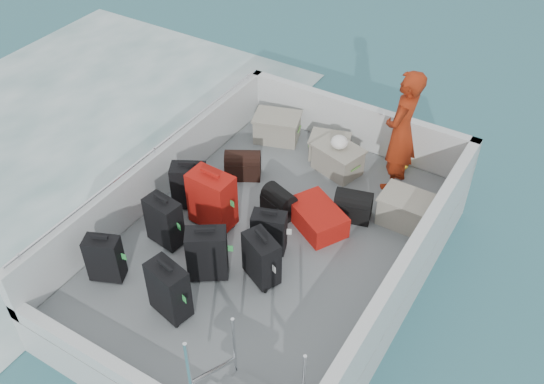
{
  "coord_description": "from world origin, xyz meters",
  "views": [
    {
      "loc": [
        2.83,
        -4.56,
        5.99
      ],
      "look_at": [
        -0.22,
        0.44,
        1.0
      ],
      "focal_mm": 40.0,
      "sensor_mm": 36.0,
      "label": 1
    }
  ],
  "objects": [
    {
      "name": "ground",
      "position": [
        0.0,
        0.0,
        0.0
      ],
      "size": [
        160.0,
        160.0,
        0.0
      ],
      "primitive_type": "plane",
      "color": "#1A4E5B",
      "rests_on": "ground"
    },
    {
      "name": "wake_foam",
      "position": [
        -4.8,
        0.0,
        0.0
      ],
      "size": [
        10.0,
        10.0,
        0.0
      ],
      "primitive_type": "plane",
      "color": "white",
      "rests_on": "ground"
    },
    {
      "name": "ferry_hull",
      "position": [
        0.0,
        0.0,
        0.3
      ],
      "size": [
        3.6,
        5.0,
        0.6
      ],
      "primitive_type": "cube",
      "color": "silver",
      "rests_on": "ground"
    },
    {
      "name": "deck",
      "position": [
        0.0,
        0.0,
        0.61
      ],
      "size": [
        3.3,
        4.7,
        0.02
      ],
      "primitive_type": "cube",
      "color": "slate",
      "rests_on": "ferry_hull"
    },
    {
      "name": "deck_fittings",
      "position": [
        0.35,
        -0.32,
        0.99
      ],
      "size": [
        3.6,
        5.0,
        0.9
      ],
      "color": "silver",
      "rests_on": "deck"
    },
    {
      "name": "suitcase_0",
      "position": [
        -1.28,
        -1.49,
        0.93
      ],
      "size": [
        0.45,
        0.36,
        0.61
      ],
      "primitive_type": "cube",
      "rotation": [
        0.0,
        0.0,
        0.41
      ],
      "color": "black",
      "rests_on": "deck"
    },
    {
      "name": "suitcase_1",
      "position": [
        -1.08,
        -0.67,
        0.95
      ],
      "size": [
        0.47,
        0.31,
        0.66
      ],
      "primitive_type": "cube",
      "rotation": [
        0.0,
        0.0,
        -0.13
      ],
      "color": "black",
      "rests_on": "deck"
    },
    {
      "name": "suitcase_2",
      "position": [
        -1.24,
        0.04,
        0.94
      ],
      "size": [
        0.52,
        0.45,
        0.64
      ],
      "primitive_type": "cube",
      "rotation": [
        0.0,
        0.0,
        0.5
      ],
      "color": "black",
      "rests_on": "deck"
    },
    {
      "name": "suitcase_3",
      "position": [
        -0.34,
        -1.5,
        0.97
      ],
      "size": [
        0.5,
        0.36,
        0.69
      ],
      "primitive_type": "cube",
      "rotation": [
        0.0,
        0.0,
        -0.22
      ],
      "color": "black",
      "rests_on": "deck"
    },
    {
      "name": "suitcase_4",
      "position": [
        -0.31,
        -0.85,
        0.96
      ],
      "size": [
        0.53,
        0.48,
        0.68
      ],
      "primitive_type": "cube",
      "rotation": [
        0.0,
        0.0,
        0.59
      ],
      "color": "black",
      "rests_on": "deck"
    },
    {
      "name": "suitcase_5",
      "position": [
        -0.78,
        -0.09,
        1.0
      ],
      "size": [
        0.57,
        0.36,
        0.77
      ],
      "primitive_type": "cube",
      "rotation": [
        0.0,
        0.0,
        -0.04
      ],
      "color": "#B7190E",
      "rests_on": "deck"
    },
    {
      "name": "suitcase_6",
      "position": [
        0.25,
        -0.56,
        0.93
      ],
      "size": [
        0.52,
        0.44,
        0.62
      ],
      "primitive_type": "cube",
      "rotation": [
        0.0,
        0.0,
        -0.46
      ],
      "color": "black",
      "rests_on": "deck"
    },
    {
      "name": "suitcase_7",
      "position": [
        0.08,
        -0.13,
        0.91
      ],
      "size": [
        0.46,
        0.36,
        0.58
      ],
      "primitive_type": "cube",
      "rotation": [
        0.0,
        0.0,
        0.34
      ],
      "color": "black",
      "rests_on": "deck"
    },
    {
      "name": "suitcase_8",
      "position": [
        0.38,
        0.54,
        0.77
      ],
      "size": [
        0.9,
        0.8,
        0.3
      ],
      "primitive_type": "cube",
      "rotation": [
        0.0,
        0.0,
        1.06
      ],
      "color": "#B7190E",
      "rests_on": "deck"
    },
    {
      "name": "duffel_0",
      "position": [
        -0.99,
        0.91,
        0.78
      ],
      "size": [
        0.58,
        0.5,
        0.32
      ],
      "primitive_type": null,
      "rotation": [
        0.0,
        0.0,
        0.52
      ],
      "color": "black",
      "rests_on": "deck"
    },
    {
      "name": "duffel_1",
      "position": [
        -0.14,
        0.48,
        0.78
      ],
      "size": [
        0.5,
        0.42,
        0.32
      ],
      "primitive_type": null,
      "rotation": [
        0.0,
        0.0,
        -0.33
      ],
      "color": "black",
      "rests_on": "deck"
    },
    {
      "name": "duffel_2",
      "position": [
        0.69,
        0.94,
        0.78
      ],
      "size": [
        0.53,
        0.41,
        0.32
      ],
      "primitive_type": null,
      "rotation": [
        0.0,
        0.0,
        0.27
      ],
      "color": "black",
      "rests_on": "deck"
    },
    {
      "name": "crate_0",
      "position": [
        -1.04,
        1.93,
        0.81
      ],
      "size": [
        0.75,
        0.62,
        0.39
      ],
      "primitive_type": "cube",
      "rotation": [
        0.0,
        0.0,
        0.32
      ],
      "color": "gray",
      "rests_on": "deck"
    },
    {
      "name": "crate_1",
      "position": [
        -0.16,
        1.93,
        0.78
      ],
      "size": [
        0.62,
        0.51,
        0.32
      ],
      "primitive_type": "cube",
      "rotation": [
        0.0,
        0.0,
        0.29
      ],
      "color": "gray",
      "rests_on": "deck"
    },
    {
      "name": "crate_2",
      "position": [
        0.09,
        1.71,
        0.81
      ],
      "size": [
        0.72,
        0.59,
        0.38
      ],
      "primitive_type": "cube",
      "rotation": [
        0.0,
        0.0,
        -0.28
      ],
      "color": "gray",
      "rests_on": "deck"
    },
    {
      "name": "crate_3",
      "position": [
        1.32,
        1.2,
        0.82
      ],
      "size": [
        0.65,
        0.45,
        0.39
      ],
      "primitive_type": "cube",
      "rotation": [
        0.0,
        0.0,
        -0.0
      ],
      "color": "gray",
      "rests_on": "deck"
    },
    {
      "name": "yellow_bag",
      "position": [
        0.82,
        2.2,
        0.73
      ],
      "size": [
        0.28,
        0.26,
        0.22
      ],
      "primitive_type": "ellipsoid",
      "color": "yellow",
      "rests_on": "deck"
    },
    {
      "name": "white_bag",
      "position": [
        0.09,
        1.71,
        1.09
      ],
      "size": [
        0.24,
        0.24,
        0.18
      ],
      "primitive_type": "ellipsoid",
      "color": "white",
      "rests_on": "crate_2"
    },
    {
      "name": "passenger",
      "position": [
        0.88,
        1.85,
        1.5
      ],
      "size": [
        0.44,
        0.66,
        1.75
      ],
      "primitive_type": "imported",
      "rotation": [
        0.0,
        0.0,
        -1.61
      ],
      "color": "red",
      "rests_on": "deck"
    }
  ]
}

